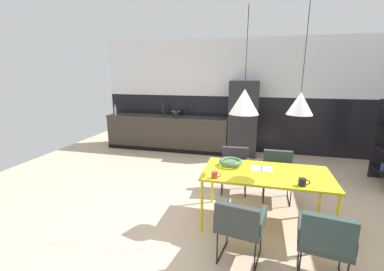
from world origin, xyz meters
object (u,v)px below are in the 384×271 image
(refrigerator_column, at_px, (243,119))
(armchair_by_stool, at_px, (325,237))
(pendant_lamp_over_table_near, at_px, (244,102))
(armchair_corner_seat, at_px, (278,169))
(bottle_vinegar_dark, at_px, (176,114))
(bottle_wine_green, at_px, (163,111))
(fruit_bowl, at_px, (231,162))
(mug_white_ceramic, at_px, (303,182))
(armchair_facing_counter, at_px, (239,221))
(bottle_spice_small, at_px, (115,111))
(mug_dark_espresso, at_px, (215,175))
(cooking_pot, at_px, (176,113))
(pendant_lamp_over_table_far, at_px, (300,103))
(dining_table, at_px, (266,175))
(open_book, at_px, (262,169))
(armchair_head_of_table, at_px, (235,164))

(refrigerator_column, xyz_separation_m, armchair_by_stool, (1.02, -4.00, -0.42))
(pendant_lamp_over_table_near, bearing_deg, armchair_corner_seat, 56.62)
(bottle_vinegar_dark, bearing_deg, bottle_wine_green, 147.27)
(fruit_bowl, relative_size, pendant_lamp_over_table_near, 0.25)
(mug_white_ceramic, distance_m, bottle_wine_green, 4.57)
(armchair_facing_counter, height_order, bottle_spice_small, bottle_spice_small)
(armchair_by_stool, relative_size, mug_white_ceramic, 5.99)
(armchair_corner_seat, bearing_deg, fruit_bowl, 44.95)
(refrigerator_column, height_order, mug_dark_espresso, refrigerator_column)
(refrigerator_column, height_order, cooking_pot, refrigerator_column)
(mug_white_ceramic, bearing_deg, pendant_lamp_over_table_far, 102.23)
(refrigerator_column, height_order, bottle_spice_small, refrigerator_column)
(armchair_corner_seat, xyz_separation_m, cooking_pot, (-2.47, 2.36, 0.46))
(fruit_bowl, xyz_separation_m, bottle_vinegar_dark, (-1.65, 2.70, 0.21))
(bottle_spice_small, distance_m, pendant_lamp_over_table_near, 4.57)
(armchair_facing_counter, distance_m, bottle_vinegar_dark, 4.16)
(mug_dark_espresso, height_order, bottle_wine_green, bottle_wine_green)
(armchair_by_stool, bearing_deg, refrigerator_column, 112.72)
(dining_table, bearing_deg, armchair_facing_counter, -107.98)
(cooking_pot, bearing_deg, bottle_wine_green, -168.93)
(dining_table, bearing_deg, bottle_wine_green, 129.68)
(open_book, bearing_deg, dining_table, -60.69)
(pendant_lamp_over_table_far, bearing_deg, armchair_by_stool, -77.27)
(armchair_facing_counter, bearing_deg, pendant_lamp_over_table_near, 103.15)
(refrigerator_column, height_order, armchair_facing_counter, refrigerator_column)
(armchair_facing_counter, relative_size, bottle_spice_small, 2.42)
(armchair_facing_counter, relative_size, pendant_lamp_over_table_near, 0.57)
(cooking_pot, bearing_deg, refrigerator_column, -3.98)
(armchair_facing_counter, distance_m, mug_dark_espresso, 0.68)
(dining_table, height_order, pendant_lamp_over_table_far, pendant_lamp_over_table_far)
(mug_white_ceramic, xyz_separation_m, bottle_wine_green, (-2.98, 3.45, 0.25))
(refrigerator_column, height_order, mug_white_ceramic, refrigerator_column)
(fruit_bowl, relative_size, cooking_pot, 1.34)
(armchair_corner_seat, xyz_separation_m, armchair_facing_counter, (-0.49, -1.68, -0.01))
(armchair_corner_seat, relative_size, mug_dark_espresso, 6.41)
(armchair_corner_seat, bearing_deg, bottle_vinegar_dark, -40.34)
(armchair_facing_counter, distance_m, fruit_bowl, 1.06)
(pendant_lamp_over_table_far, bearing_deg, open_book, 160.53)
(refrigerator_column, distance_m, cooking_pot, 1.78)
(armchair_facing_counter, height_order, mug_dark_espresso, mug_dark_espresso)
(mug_dark_espresso, relative_size, bottle_vinegar_dark, 0.48)
(dining_table, xyz_separation_m, cooking_pot, (-2.26, 3.19, 0.27))
(dining_table, xyz_separation_m, armchair_facing_counter, (-0.28, -0.86, -0.20))
(mug_dark_espresso, relative_size, pendant_lamp_over_table_near, 0.09)
(pendant_lamp_over_table_far, bearing_deg, refrigerator_column, 104.72)
(armchair_by_stool, xyz_separation_m, cooking_pot, (-2.79, 4.13, 0.47))
(armchair_head_of_table, bearing_deg, refrigerator_column, -93.23)
(armchair_by_stool, height_order, bottle_wine_green, bottle_wine_green)
(armchair_corner_seat, bearing_deg, cooking_pot, -43.53)
(armchair_corner_seat, distance_m, cooking_pot, 3.45)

